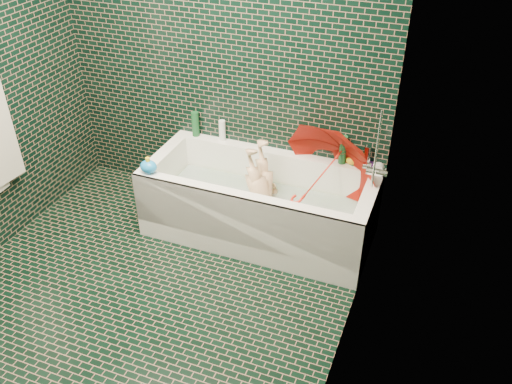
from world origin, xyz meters
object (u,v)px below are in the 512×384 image
at_px(rubber_duck, 353,160).
at_px(umbrella, 322,174).
at_px(bath_toy, 149,166).
at_px(child, 263,198).
at_px(bathtub, 259,211).

bearing_deg(rubber_duck, umbrella, -133.84).
bearing_deg(bath_toy, child, 15.56).
bearing_deg(child, bathtub, -20.17).
distance_m(umbrella, rubber_duck, 0.30).
height_order(child, bath_toy, bath_toy).
bearing_deg(umbrella, rubber_duck, 80.53).
height_order(child, rubber_duck, rubber_duck).
relative_size(umbrella, bath_toy, 5.09).
bearing_deg(child, bath_toy, -53.69).
bearing_deg(bathtub, child, 56.56).
relative_size(child, umbrella, 1.23).
distance_m(bathtub, bath_toy, 0.89).
distance_m(rubber_duck, bath_toy, 1.49).
relative_size(child, rubber_duck, 7.61).
bearing_deg(bathtub, umbrella, 13.89).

